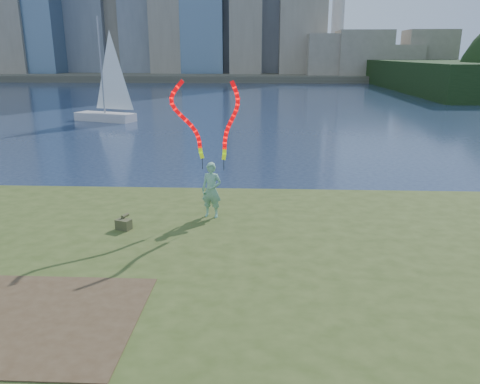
{
  "coord_description": "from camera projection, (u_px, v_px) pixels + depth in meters",
  "views": [
    {
      "loc": [
        1.39,
        -9.8,
        4.99
      ],
      "look_at": [
        0.88,
        1.0,
        1.79
      ],
      "focal_mm": 35.0,
      "sensor_mm": 36.0,
      "label": 1
    }
  ],
  "objects": [
    {
      "name": "ground",
      "position": [
        200.0,
        278.0,
        10.86
      ],
      "size": [
        320.0,
        320.0,
        0.0
      ],
      "primitive_type": "plane",
      "color": "#1B2944",
      "rests_on": "ground"
    },
    {
      "name": "far_shore",
      "position": [
        256.0,
        75.0,
        101.69
      ],
      "size": [
        320.0,
        40.0,
        1.2
      ],
      "primitive_type": "cube",
      "color": "#4E4939",
      "rests_on": "ground"
    },
    {
      "name": "sailboat",
      "position": [
        107.0,
        104.0,
        35.79
      ],
      "size": [
        5.05,
        3.09,
        7.71
      ],
      "rotation": [
        0.0,
        0.0,
        -0.35
      ],
      "color": "beige",
      "rests_on": "ground"
    },
    {
      "name": "grassy_knoll",
      "position": [
        184.0,
        318.0,
        8.57
      ],
      "size": [
        20.0,
        18.0,
        0.8
      ],
      "color": "#384819",
      "rests_on": "ground"
    },
    {
      "name": "dirt_patch",
      "position": [
        41.0,
        319.0,
        7.67
      ],
      "size": [
        3.2,
        3.0,
        0.02
      ],
      "primitive_type": "cube",
      "color": "#47331E",
      "rests_on": "grassy_knoll"
    },
    {
      "name": "canvas_bag",
      "position": [
        124.0,
        224.0,
        11.6
      ],
      "size": [
        0.42,
        0.47,
        0.34
      ],
      "rotation": [
        0.0,
        0.0,
        -0.37
      ],
      "color": "#424925",
      "rests_on": "grassy_knoll"
    },
    {
      "name": "woman_with_ribbons",
      "position": [
        212.0,
        164.0,
        12.16
      ],
      "size": [
        1.95,
        0.56,
        3.88
      ],
      "rotation": [
        0.0,
        0.0,
        -0.22
      ],
      "color": "#197744",
      "rests_on": "grassy_knoll"
    }
  ]
}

